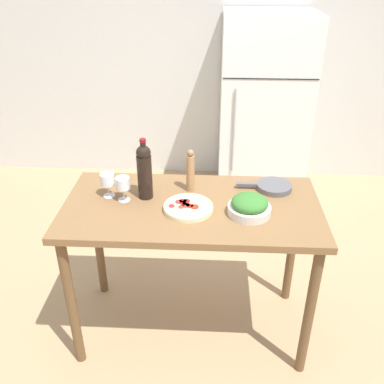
{
  "coord_description": "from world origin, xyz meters",
  "views": [
    {
      "loc": [
        0.11,
        -2.0,
        2.13
      ],
      "look_at": [
        0.0,
        0.04,
        0.98
      ],
      "focal_mm": 40.0,
      "sensor_mm": 36.0,
      "label": 1
    }
  ],
  "objects_px": {
    "wine_glass_near": "(123,184)",
    "pepper_mill": "(190,171)",
    "cast_iron_skillet": "(274,186)",
    "homemade_pizza": "(188,207)",
    "wine_bottle": "(144,170)",
    "salad_bowl": "(250,206)",
    "refrigerator": "(263,109)",
    "wine_glass_far": "(107,180)"
  },
  "relations": [
    {
      "from": "wine_glass_near",
      "to": "pepper_mill",
      "type": "xyz_separation_m",
      "value": [
        0.36,
        0.13,
        0.02
      ]
    },
    {
      "from": "cast_iron_skillet",
      "to": "homemade_pizza",
      "type": "bearing_deg",
      "value": -152.18
    },
    {
      "from": "wine_glass_near",
      "to": "wine_bottle",
      "type": "bearing_deg",
      "value": 20.47
    },
    {
      "from": "pepper_mill",
      "to": "cast_iron_skillet",
      "type": "relative_size",
      "value": 0.79
    },
    {
      "from": "wine_glass_near",
      "to": "cast_iron_skillet",
      "type": "bearing_deg",
      "value": 11.47
    },
    {
      "from": "pepper_mill",
      "to": "salad_bowl",
      "type": "relative_size",
      "value": 1.12
    },
    {
      "from": "wine_glass_near",
      "to": "cast_iron_skillet",
      "type": "relative_size",
      "value": 0.44
    },
    {
      "from": "refrigerator",
      "to": "salad_bowl",
      "type": "xyz_separation_m",
      "value": [
        -0.26,
        -1.94,
        0.12
      ]
    },
    {
      "from": "wine_glass_far",
      "to": "salad_bowl",
      "type": "bearing_deg",
      "value": -10.57
    },
    {
      "from": "wine_glass_near",
      "to": "refrigerator",
      "type": "bearing_deg",
      "value": 62.75
    },
    {
      "from": "salad_bowl",
      "to": "cast_iron_skillet",
      "type": "bearing_deg",
      "value": 60.14
    },
    {
      "from": "wine_bottle",
      "to": "wine_glass_far",
      "type": "distance_m",
      "value": 0.22
    },
    {
      "from": "wine_bottle",
      "to": "cast_iron_skillet",
      "type": "height_order",
      "value": "wine_bottle"
    },
    {
      "from": "wine_glass_near",
      "to": "wine_glass_far",
      "type": "xyz_separation_m",
      "value": [
        -0.09,
        0.04,
        0.0
      ]
    },
    {
      "from": "wine_bottle",
      "to": "pepper_mill",
      "type": "xyz_separation_m",
      "value": [
        0.25,
        0.09,
        -0.04
      ]
    },
    {
      "from": "wine_glass_near",
      "to": "pepper_mill",
      "type": "bearing_deg",
      "value": 20.23
    },
    {
      "from": "wine_bottle",
      "to": "homemade_pizza",
      "type": "bearing_deg",
      "value": -27.21
    },
    {
      "from": "salad_bowl",
      "to": "homemade_pizza",
      "type": "distance_m",
      "value": 0.33
    },
    {
      "from": "refrigerator",
      "to": "wine_glass_far",
      "type": "xyz_separation_m",
      "value": [
        -1.04,
        -1.8,
        0.17
      ]
    },
    {
      "from": "pepper_mill",
      "to": "refrigerator",
      "type": "bearing_deg",
      "value": 71.1
    },
    {
      "from": "refrigerator",
      "to": "wine_glass_far",
      "type": "distance_m",
      "value": 2.09
    },
    {
      "from": "refrigerator",
      "to": "cast_iron_skillet",
      "type": "distance_m",
      "value": 1.67
    },
    {
      "from": "refrigerator",
      "to": "wine_glass_near",
      "type": "relative_size",
      "value": 12.0
    },
    {
      "from": "wine_glass_far",
      "to": "cast_iron_skillet",
      "type": "relative_size",
      "value": 0.44
    },
    {
      "from": "wine_glass_far",
      "to": "pepper_mill",
      "type": "xyz_separation_m",
      "value": [
        0.46,
        0.09,
        0.02
      ]
    },
    {
      "from": "wine_glass_near",
      "to": "salad_bowl",
      "type": "relative_size",
      "value": 0.62
    },
    {
      "from": "wine_glass_far",
      "to": "wine_bottle",
      "type": "bearing_deg",
      "value": 0.81
    },
    {
      "from": "wine_glass_near",
      "to": "homemade_pizza",
      "type": "bearing_deg",
      "value": -12.93
    },
    {
      "from": "homemade_pizza",
      "to": "cast_iron_skillet",
      "type": "relative_size",
      "value": 0.83
    },
    {
      "from": "pepper_mill",
      "to": "wine_glass_near",
      "type": "bearing_deg",
      "value": -159.77
    },
    {
      "from": "wine_glass_far",
      "to": "pepper_mill",
      "type": "distance_m",
      "value": 0.47
    },
    {
      "from": "wine_bottle",
      "to": "wine_glass_far",
      "type": "height_order",
      "value": "wine_bottle"
    },
    {
      "from": "salad_bowl",
      "to": "wine_glass_near",
      "type": "bearing_deg",
      "value": 171.29
    },
    {
      "from": "refrigerator",
      "to": "pepper_mill",
      "type": "xyz_separation_m",
      "value": [
        -0.58,
        -1.71,
        0.19
      ]
    },
    {
      "from": "salad_bowl",
      "to": "wine_bottle",
      "type": "bearing_deg",
      "value": 165.39
    },
    {
      "from": "refrigerator",
      "to": "pepper_mill",
      "type": "height_order",
      "value": "refrigerator"
    },
    {
      "from": "refrigerator",
      "to": "homemade_pizza",
      "type": "xyz_separation_m",
      "value": [
        -0.58,
        -1.92,
        0.09
      ]
    },
    {
      "from": "refrigerator",
      "to": "homemade_pizza",
      "type": "bearing_deg",
      "value": -106.91
    },
    {
      "from": "wine_glass_near",
      "to": "wine_glass_far",
      "type": "relative_size",
      "value": 1.0
    },
    {
      "from": "wine_bottle",
      "to": "wine_glass_far",
      "type": "xyz_separation_m",
      "value": [
        -0.21,
        -0.0,
        -0.07
      ]
    },
    {
      "from": "wine_bottle",
      "to": "homemade_pizza",
      "type": "distance_m",
      "value": 0.32
    },
    {
      "from": "cast_iron_skillet",
      "to": "salad_bowl",
      "type": "bearing_deg",
      "value": -119.86
    }
  ]
}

